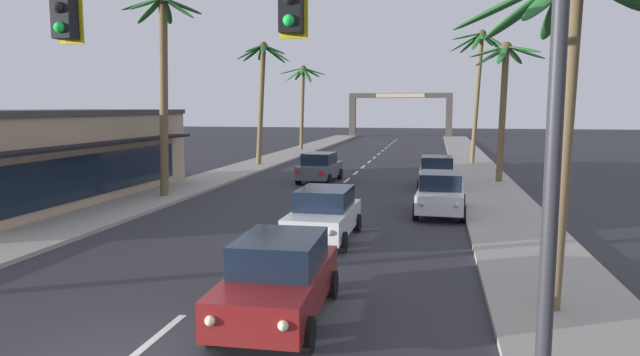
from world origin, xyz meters
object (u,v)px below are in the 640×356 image
at_px(sedan_oncoming_far, 320,167).
at_px(town_gateway_arch, 400,108).
at_px(sedan_third_in_queue, 324,214).
at_px(palm_left_third, 263,77).
at_px(palm_right_nearest, 574,41).
at_px(palm_right_third, 504,82).
at_px(sedan_parked_nearest_kerb, 437,172).
at_px(sedan_lead_at_stop_bar, 279,278).
at_px(traffic_signal_mast, 303,46).
at_px(sedan_parked_mid_kerb, 441,193).
at_px(storefront_strip_left, 36,157).
at_px(palm_left_farthest, 303,88).
at_px(palm_right_farthest, 480,64).
at_px(palm_left_second, 163,62).

bearing_deg(sedan_oncoming_far, town_gateway_arch, 88.42).
bearing_deg(sedan_third_in_queue, palm_left_third, 111.76).
distance_m(sedan_third_in_queue, palm_right_nearest, 9.47).
bearing_deg(sedan_oncoming_far, palm_right_third, 7.39).
height_order(sedan_third_in_queue, sedan_parked_nearest_kerb, same).
distance_m(sedan_lead_at_stop_bar, sedan_parked_nearest_kerb, 20.02).
distance_m(traffic_signal_mast, sedan_parked_nearest_kerb, 22.82).
distance_m(sedan_parked_mid_kerb, storefront_strip_left, 17.78).
bearing_deg(palm_left_farthest, palm_right_farthest, -35.28).
bearing_deg(palm_right_nearest, town_gateway_arch, 96.11).
height_order(sedan_lead_at_stop_bar, palm_left_farthest, palm_left_farthest).
bearing_deg(storefront_strip_left, palm_left_farthest, 81.72).
height_order(sedan_lead_at_stop_bar, palm_left_third, palm_left_third).
distance_m(sedan_oncoming_far, palm_right_third, 11.23).
bearing_deg(town_gateway_arch, traffic_signal_mast, -87.62).
relative_size(sedan_oncoming_far, palm_left_second, 0.48).
bearing_deg(sedan_parked_nearest_kerb, palm_left_farthest, 118.12).
height_order(sedan_oncoming_far, sedan_parked_mid_kerb, same).
xyz_separation_m(sedan_lead_at_stop_bar, palm_left_third, (-9.17, 28.84, 5.54)).
height_order(sedan_parked_mid_kerb, storefront_strip_left, storefront_strip_left).
xyz_separation_m(storefront_strip_left, town_gateway_arch, (12.43, 60.71, 2.02)).
bearing_deg(sedan_parked_mid_kerb, sedan_third_in_queue, -124.98).
distance_m(traffic_signal_mast, sedan_lead_at_stop_bar, 5.11).
relative_size(sedan_third_in_queue, palm_left_second, 0.48).
distance_m(sedan_third_in_queue, storefront_strip_left, 14.82).
bearing_deg(palm_right_farthest, palm_right_third, -86.73).
xyz_separation_m(palm_left_third, palm_right_third, (15.84, -6.55, -0.76)).
distance_m(sedan_oncoming_far, town_gateway_arch, 51.41).
relative_size(sedan_third_in_queue, storefront_strip_left, 0.27).
bearing_deg(sedan_third_in_queue, storefront_strip_left, 161.62).
height_order(sedan_oncoming_far, storefront_strip_left, storefront_strip_left).
height_order(sedan_third_in_queue, palm_right_farthest, palm_right_farthest).
height_order(traffic_signal_mast, sedan_parked_mid_kerb, traffic_signal_mast).
height_order(palm_left_third, palm_right_nearest, palm_left_third).
relative_size(sedan_third_in_queue, palm_right_farthest, 0.46).
distance_m(palm_left_second, palm_right_third, 18.08).
relative_size(traffic_signal_mast, town_gateway_arch, 0.76).
height_order(traffic_signal_mast, palm_right_farthest, palm_right_farthest).
distance_m(palm_left_second, palm_left_farthest, 30.13).
bearing_deg(sedan_lead_at_stop_bar, traffic_signal_mast, -66.47).
xyz_separation_m(palm_left_second, palm_right_third, (15.92, 8.54, -0.68)).
relative_size(sedan_oncoming_far, palm_right_farthest, 0.46).
xyz_separation_m(palm_left_third, palm_left_farthest, (-0.55, 15.03, -0.32)).
bearing_deg(storefront_strip_left, sedan_oncoming_far, 40.54).
xyz_separation_m(sedan_lead_at_stop_bar, palm_left_second, (-9.25, 13.74, 5.46)).
distance_m(traffic_signal_mast, storefront_strip_left, 21.21).
bearing_deg(sedan_lead_at_stop_bar, sedan_oncoming_far, 99.25).
distance_m(palm_left_third, palm_left_farthest, 15.05).
relative_size(palm_left_farthest, palm_right_nearest, 1.17).
distance_m(sedan_lead_at_stop_bar, palm_right_third, 23.74).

